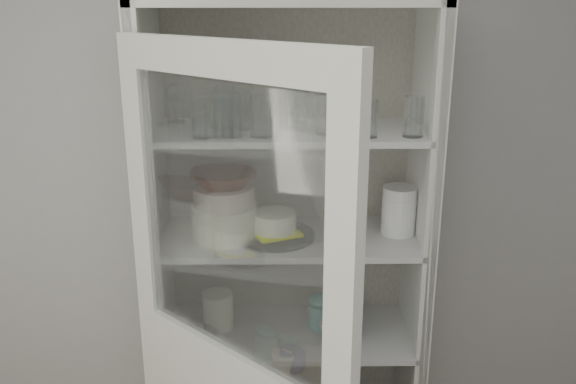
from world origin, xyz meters
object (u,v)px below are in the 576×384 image
at_px(goblet_2, 352,99).
at_px(white_canister, 218,310).
at_px(mug_white, 332,333).
at_px(cream_bowl, 224,196).
at_px(mug_teal, 346,314).
at_px(yellow_trivet, 275,232).
at_px(plate_stack_front, 225,221).
at_px(plate_stack_back, 225,214).
at_px(grey_bowl_stack, 399,210).
at_px(teal_jar, 320,313).
at_px(pantry_cabinet, 288,303).
at_px(mug_blue, 345,328).
at_px(measuring_cups, 201,334).
at_px(terracotta_bowl, 223,179).
at_px(goblet_0, 175,101).
at_px(glass_platter, 275,235).
at_px(goblet_1, 298,100).
at_px(goblet_3, 338,102).
at_px(white_ramekin, 274,221).

bearing_deg(goblet_2, white_canister, -169.45).
bearing_deg(mug_white, white_canister, 169.38).
distance_m(cream_bowl, mug_teal, 0.70).
bearing_deg(white_canister, yellow_trivet, -14.62).
distance_m(plate_stack_front, plate_stack_back, 0.18).
xyz_separation_m(yellow_trivet, grey_bowl_stack, (0.46, 0.04, 0.07)).
bearing_deg(teal_jar, pantry_cabinet, 160.88).
bearing_deg(mug_teal, grey_bowl_stack, -33.75).
xyz_separation_m(mug_blue, mug_teal, (0.02, 0.11, -0.00)).
bearing_deg(mug_teal, measuring_cups, 168.35).
relative_size(terracotta_bowl, mug_white, 2.53).
distance_m(goblet_0, plate_stack_back, 0.48).
bearing_deg(white_canister, goblet_0, 151.42).
bearing_deg(goblet_2, cream_bowl, -162.06).
bearing_deg(glass_platter, mug_white, -19.03).
distance_m(goblet_1, goblet_2, 0.20).
bearing_deg(glass_platter, plate_stack_back, 137.58).
distance_m(teal_jar, measuring_cups, 0.47).
bearing_deg(goblet_3, glass_platter, -153.97).
xyz_separation_m(pantry_cabinet, teal_jar, (0.13, -0.04, -0.02)).
distance_m(glass_platter, measuring_cups, 0.48).
distance_m(goblet_3, plate_stack_back, 0.62).
bearing_deg(white_canister, goblet_1, 9.86).
relative_size(pantry_cabinet, goblet_3, 13.50).
bearing_deg(goblet_3, plate_stack_back, 171.12).
xyz_separation_m(goblet_0, teal_jar, (0.54, -0.08, -0.82)).
xyz_separation_m(goblet_0, mug_teal, (0.64, -0.06, -0.84)).
xyz_separation_m(goblet_0, cream_bowl, (0.18, -0.13, -0.32)).
height_order(goblet_1, plate_stack_back, goblet_1).
distance_m(terracotta_bowl, grey_bowl_stack, 0.65).
distance_m(pantry_cabinet, mug_white, 0.24).
bearing_deg(mug_teal, glass_platter, 172.09).
bearing_deg(goblet_0, goblet_1, -2.58).
xyz_separation_m(terracotta_bowl, teal_jar, (0.36, 0.05, -0.56)).
bearing_deg(mug_blue, teal_jar, 130.17).
xyz_separation_m(plate_stack_front, white_canister, (-0.04, 0.06, -0.39)).
xyz_separation_m(goblet_1, terracotta_bowl, (-0.27, -0.11, -0.26)).
height_order(grey_bowl_stack, mug_teal, grey_bowl_stack).
bearing_deg(measuring_cups, goblet_0, 115.25).
bearing_deg(white_canister, plate_stack_front, -52.25).
distance_m(goblet_2, plate_stack_front, 0.65).
distance_m(goblet_0, mug_blue, 1.06).
xyz_separation_m(white_ramekin, mug_blue, (0.27, -0.03, -0.42)).
xyz_separation_m(yellow_trivet, teal_jar, (0.18, 0.05, -0.36)).
distance_m(mug_white, measuring_cups, 0.50).
xyz_separation_m(goblet_3, grey_bowl_stack, (0.23, -0.07, -0.39)).
bearing_deg(pantry_cabinet, mug_white, -46.25).
distance_m(goblet_1, mug_blue, 0.87).
distance_m(terracotta_bowl, mug_teal, 0.74).
relative_size(cream_bowl, teal_jar, 1.86).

